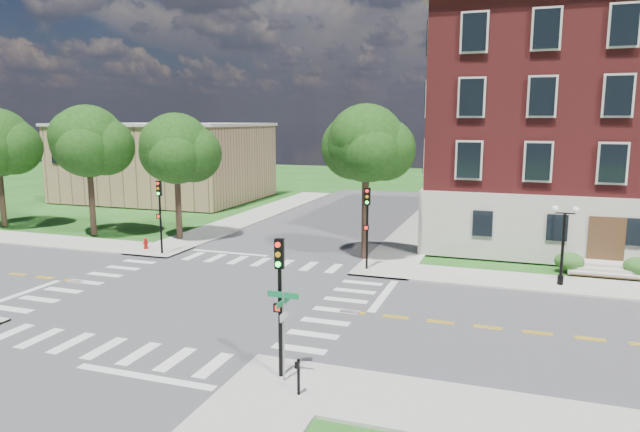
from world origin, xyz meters
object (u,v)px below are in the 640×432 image
(traffic_signal_nw, at_px, (160,207))
(twin_lamp_west, at_px, (563,240))
(push_button_post, at_px, (298,375))
(traffic_signal_ne, at_px, (367,218))
(street_sign_pole, at_px, (284,319))
(fire_hydrant, at_px, (146,244))
(traffic_signal_se, at_px, (280,290))

(traffic_signal_nw, relative_size, twin_lamp_west, 1.13)
(push_button_post, bearing_deg, traffic_signal_ne, 96.57)
(street_sign_pole, xyz_separation_m, fire_hydrant, (-16.55, 15.36, -1.84))
(traffic_signal_ne, relative_size, twin_lamp_west, 1.13)
(twin_lamp_west, relative_size, street_sign_pole, 1.36)
(traffic_signal_nw, xyz_separation_m, push_button_post, (15.55, -15.34, -2.39))
(traffic_signal_ne, height_order, push_button_post, traffic_signal_ne)
(twin_lamp_west, distance_m, fire_hydrant, 26.19)
(twin_lamp_west, bearing_deg, push_button_post, -118.53)
(traffic_signal_se, xyz_separation_m, push_button_post, (1.06, -1.06, -2.39))
(traffic_signal_se, relative_size, traffic_signal_ne, 1.00)
(traffic_signal_ne, bearing_deg, traffic_signal_nw, -177.76)
(twin_lamp_west, distance_m, push_button_post, 18.39)
(traffic_signal_nw, height_order, twin_lamp_west, traffic_signal_nw)
(twin_lamp_west, bearing_deg, street_sign_pole, -121.98)
(traffic_signal_se, relative_size, traffic_signal_nw, 1.00)
(street_sign_pole, bearing_deg, traffic_signal_nw, 135.34)
(traffic_signal_se, relative_size, fire_hydrant, 6.40)
(street_sign_pole, distance_m, fire_hydrant, 22.65)
(traffic_signal_se, bearing_deg, traffic_signal_ne, 92.98)
(fire_hydrant, bearing_deg, traffic_signal_nw, -23.72)
(traffic_signal_nw, xyz_separation_m, fire_hydrant, (-1.82, 0.80, -2.72))
(traffic_signal_ne, height_order, fire_hydrant, traffic_signal_ne)
(traffic_signal_se, height_order, street_sign_pole, traffic_signal_se)
(fire_hydrant, bearing_deg, street_sign_pole, -42.86)
(traffic_signal_ne, bearing_deg, push_button_post, -83.43)
(push_button_post, distance_m, fire_hydrant, 23.71)
(push_button_post, bearing_deg, traffic_signal_nw, 135.38)
(push_button_post, height_order, fire_hydrant, push_button_post)
(twin_lamp_west, bearing_deg, traffic_signal_ne, -178.84)
(street_sign_pole, height_order, push_button_post, street_sign_pole)
(twin_lamp_west, height_order, street_sign_pole, twin_lamp_west)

